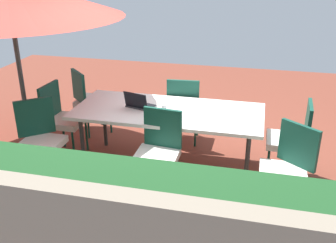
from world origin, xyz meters
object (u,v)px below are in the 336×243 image
Objects in this scene: dining_table at (168,114)px; chair_east at (62,116)px; chair_northwest at (287,167)px; chair_west at (293,137)px; chair_south at (184,106)px; chair_southeast at (89,98)px; chair_northeast at (40,137)px; laptop at (139,104)px; chair_north at (158,150)px; cup at (164,109)px.

chair_east is (1.45, 0.00, -0.17)m from dining_table.
chair_west is at bearing 120.97° from chair_northwest.
chair_south is 1.43m from chair_southeast.
chair_southeast is 1.00× the size of chair_northeast.
laptop reaches higher than chair_west.
chair_northeast is at bearing -143.28° from chair_northwest.
chair_south is at bearing -104.11° from laptop.
chair_west and chair_northeast have the same top height.
chair_south is at bearing 3.08° from chair_northeast.
chair_west is 1.00× the size of chair_northwest.
chair_east is (0.06, -0.66, 0.00)m from chair_northeast.
chair_north is (1.36, -0.07, 0.00)m from chair_northwest.
chair_west and chair_north have the same top height.
cup is (-1.43, 0.14, 0.28)m from chair_east.
chair_west is (-1.49, -0.05, -0.17)m from dining_table.
chair_east and chair_north have the same top height.
laptop is (-1.08, 0.00, 0.27)m from chair_east.
chair_south is 1.00× the size of chair_northwest.
chair_northwest is (0.09, 0.75, 0.00)m from chair_west.
cup is at bearing 80.55° from chair_south.
chair_east is 2.61× the size of laptop.
chair_northeast is at bearing 48.49° from laptop.
laptop is at bearing -8.14° from chair_northeast.
chair_south is 1.36m from chair_north.
chair_northwest is 1.00× the size of chair_northeast.
chair_northeast is (0.01, 1.39, 0.00)m from chair_southeast.
chair_north is (-1.43, -0.02, 0.00)m from chair_northeast.
chair_northwest reaches higher than cup.
chair_southeast is (1.43, -0.01, 0.00)m from chair_south.
dining_table is 0.18m from cup.
chair_north is 0.80m from laptop.
chair_south is 2.00m from chair_northeast.
chair_south is 2.61× the size of laptop.
chair_west is 1.00× the size of chair_southeast.
laptop is 0.38m from cup.
dining_table is at bearing -169.02° from chair_northwest.
dining_table is at bearing -15.36° from chair_northeast.
chair_north is at bearing 94.01° from dining_table.
chair_northwest is at bearing 174.33° from laptop.
chair_east is at bearing 20.83° from chair_south.
chair_north is 2.61× the size of laptop.
chair_northwest is 1.55m from cup.
chair_southeast is 8.43× the size of cup.
chair_north reaches higher than cup.
laptop reaches higher than chair_northwest.
chair_east is at bearing -156.16° from chair_northwest.
dining_table is at bearing -163.13° from laptop.
chair_southeast and chair_north have the same top height.
chair_west is 1.00× the size of chair_east.
chair_west and chair_south have the same top height.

